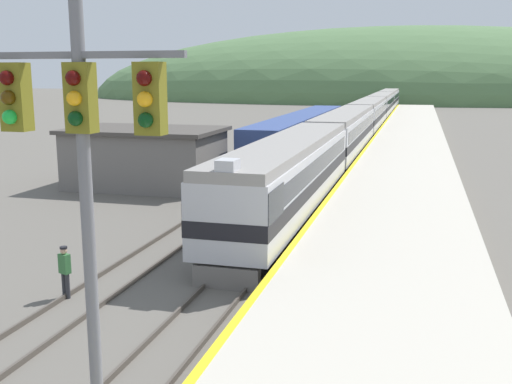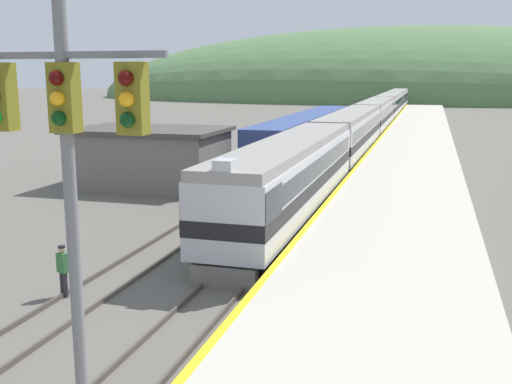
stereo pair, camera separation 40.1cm
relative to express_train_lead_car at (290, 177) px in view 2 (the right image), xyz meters
name	(u,v)px [view 2 (the right image)]	position (x,y,z in m)	size (l,w,h in m)	color
track_main	(376,131)	(0.00, 46.60, -2.07)	(1.52, 180.00, 0.16)	#4C443D
track_siding	(344,131)	(-3.91, 46.60, -2.07)	(1.52, 180.00, 0.16)	#4C443D
platform	(414,149)	(5.00, 26.60, -1.69)	(6.83, 140.00, 0.92)	#BCB5A5
distant_hills	(408,99)	(0.00, 146.44, -2.15)	(183.26, 82.47, 39.49)	#517547
station_shed	(150,157)	(-10.48, 6.41, -0.29)	(9.35, 6.23, 3.68)	slate
express_train_lead_car	(290,177)	(0.00, 0.00, 0.00)	(2.94, 20.16, 4.28)	black
carriage_second	(351,133)	(0.00, 22.43, -0.01)	(2.93, 22.47, 3.92)	black
carriage_third	(376,115)	(0.00, 45.78, -0.01)	(2.93, 22.47, 3.92)	black
carriage_fourth	(389,105)	(0.00, 69.13, -0.01)	(2.93, 22.47, 3.92)	black
carriage_fifth	(398,99)	(0.00, 92.48, -0.01)	(2.93, 22.47, 3.92)	black
siding_train	(307,134)	(-3.91, 23.64, -0.32)	(2.90, 30.40, 3.53)	black
signal_mast_main	(68,167)	(1.12, -19.75, 3.47)	(3.30, 0.42, 8.15)	slate
track_worker	(63,268)	(-4.64, -11.78, -1.19)	(0.41, 0.33, 1.69)	#2D2D33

